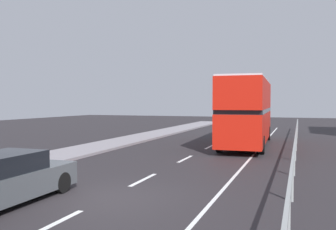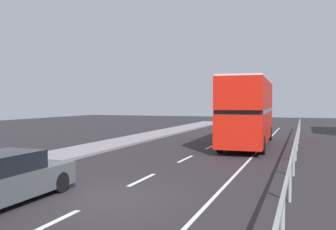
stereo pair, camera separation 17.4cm
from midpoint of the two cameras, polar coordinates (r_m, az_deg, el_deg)
ground_plane at (r=11.24m, az=-9.80°, el=-12.77°), size 75.87×120.00×0.10m
lane_paint_markings at (r=18.53m, az=8.78°, el=-6.72°), size 3.15×46.00×0.01m
bridge_side_railing at (r=18.54m, az=18.93°, el=-4.05°), size 0.10×42.00×1.08m
double_decker_bus_red at (r=24.07m, az=12.03°, el=0.72°), size 2.88×10.75×4.26m
hatchback_car_near at (r=11.20m, az=-24.91°, el=-9.15°), size 1.79×4.61×1.41m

